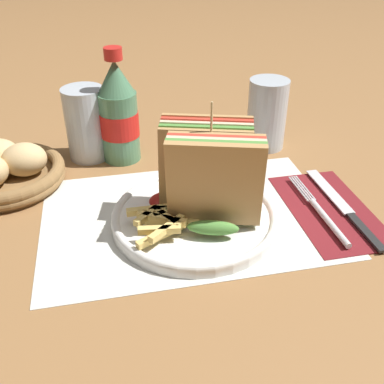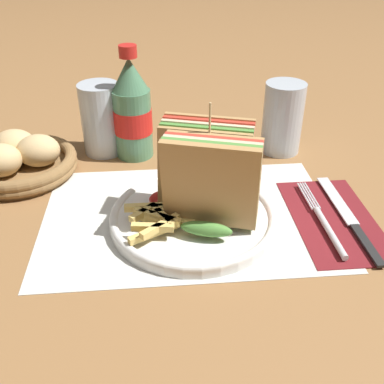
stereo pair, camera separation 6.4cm
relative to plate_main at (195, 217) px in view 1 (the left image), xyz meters
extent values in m
plane|color=olive|center=(-0.02, -0.01, -0.01)|extent=(4.00, 4.00, 0.00)
cube|color=silver|center=(-0.01, 0.02, -0.01)|extent=(0.43, 0.29, 0.00)
cylinder|color=white|center=(0.00, 0.00, 0.00)|extent=(0.24, 0.24, 0.01)
torus|color=white|center=(0.00, 0.00, 0.00)|extent=(0.24, 0.24, 0.01)
cube|color=tan|center=(0.02, -0.04, 0.07)|extent=(0.13, 0.06, 0.13)
cube|color=#518E3D|center=(0.02, -0.03, 0.07)|extent=(0.13, 0.06, 0.13)
cube|color=beige|center=(0.02, -0.02, 0.07)|extent=(0.13, 0.06, 0.13)
cube|color=red|center=(0.03, -0.01, 0.07)|extent=(0.13, 0.06, 0.13)
cube|color=tan|center=(0.03, 0.00, 0.07)|extent=(0.13, 0.06, 0.13)
ellipsoid|color=#518E3D|center=(0.01, -0.06, 0.02)|extent=(0.07, 0.04, 0.02)
cube|color=tan|center=(0.01, 0.00, 0.07)|extent=(0.13, 0.06, 0.13)
cube|color=#518E3D|center=(0.02, 0.01, 0.07)|extent=(0.13, 0.06, 0.13)
cube|color=beige|center=(0.02, 0.02, 0.07)|extent=(0.13, 0.06, 0.13)
cube|color=red|center=(0.02, 0.03, 0.07)|extent=(0.13, 0.06, 0.13)
cube|color=tan|center=(0.02, 0.04, 0.07)|extent=(0.13, 0.06, 0.13)
ellipsoid|color=#518E3D|center=(0.01, 0.00, 0.02)|extent=(0.07, 0.04, 0.02)
cylinder|color=tan|center=(0.02, 0.00, 0.09)|extent=(0.00, 0.00, 0.16)
cube|color=#E5C166|center=(-0.05, -0.02, 0.01)|extent=(0.05, 0.03, 0.01)
cube|color=#E5C166|center=(-0.03, -0.02, 0.01)|extent=(0.06, 0.04, 0.01)
cube|color=#E5C166|center=(-0.06, -0.05, 0.01)|extent=(0.07, 0.04, 0.01)
cube|color=#E5C166|center=(-0.05, -0.03, 0.02)|extent=(0.07, 0.04, 0.01)
cube|color=#E5C166|center=(-0.04, -0.03, 0.02)|extent=(0.03, 0.05, 0.01)
cube|color=#E5C166|center=(-0.07, -0.02, 0.02)|extent=(0.04, 0.04, 0.01)
cube|color=#E5C166|center=(-0.05, -0.05, 0.02)|extent=(0.05, 0.05, 0.01)
cube|color=#E5C166|center=(-0.03, -0.01, 0.02)|extent=(0.07, 0.02, 0.01)
cube|color=#E5C166|center=(-0.06, 0.00, 0.02)|extent=(0.07, 0.01, 0.01)
cube|color=#E5C166|center=(-0.06, -0.05, 0.02)|extent=(0.06, 0.02, 0.01)
cube|color=#E5C166|center=(-0.03, -0.02, 0.02)|extent=(0.07, 0.03, 0.01)
ellipsoid|color=maroon|center=(-0.04, 0.02, 0.02)|extent=(0.05, 0.04, 0.02)
cube|color=maroon|center=(0.20, -0.01, -0.01)|extent=(0.12, 0.21, 0.00)
cylinder|color=silver|center=(0.18, -0.05, 0.00)|extent=(0.01, 0.11, 0.01)
cylinder|color=silver|center=(0.18, 0.04, 0.00)|extent=(0.00, 0.07, 0.00)
cylinder|color=silver|center=(0.18, 0.04, 0.00)|extent=(0.00, 0.07, 0.00)
cylinder|color=silver|center=(0.19, 0.04, 0.00)|extent=(0.00, 0.07, 0.00)
cylinder|color=silver|center=(0.19, 0.04, 0.00)|extent=(0.00, 0.07, 0.00)
cube|color=black|center=(0.23, -0.08, 0.00)|extent=(0.01, 0.09, 0.00)
cube|color=silver|center=(0.22, 0.03, 0.00)|extent=(0.02, 0.13, 0.00)
cylinder|color=#4C7F5B|center=(-0.09, 0.22, 0.05)|extent=(0.07, 0.07, 0.12)
cylinder|color=red|center=(-0.09, 0.22, 0.06)|extent=(0.07, 0.07, 0.04)
cone|color=#4C7F5B|center=(-0.09, 0.22, 0.14)|extent=(0.06, 0.06, 0.06)
cylinder|color=red|center=(-0.09, 0.22, 0.18)|extent=(0.03, 0.03, 0.02)
cylinder|color=silver|center=(0.18, 0.22, 0.05)|extent=(0.07, 0.07, 0.13)
cylinder|color=silver|center=(-0.14, 0.24, 0.05)|extent=(0.07, 0.07, 0.13)
cylinder|color=black|center=(-0.14, 0.24, 0.01)|extent=(0.06, 0.06, 0.05)
cylinder|color=olive|center=(-0.28, 0.17, 0.00)|extent=(0.17, 0.17, 0.01)
torus|color=olive|center=(-0.28, 0.17, 0.00)|extent=(0.19, 0.19, 0.02)
torus|color=olive|center=(-0.28, 0.17, 0.01)|extent=(0.19, 0.19, 0.02)
ellipsoid|color=tan|center=(-0.25, 0.17, 0.03)|extent=(0.07, 0.06, 0.05)
camera|label=1|loc=(-0.11, -0.51, 0.38)|focal=42.00mm
camera|label=2|loc=(-0.05, -0.52, 0.38)|focal=42.00mm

